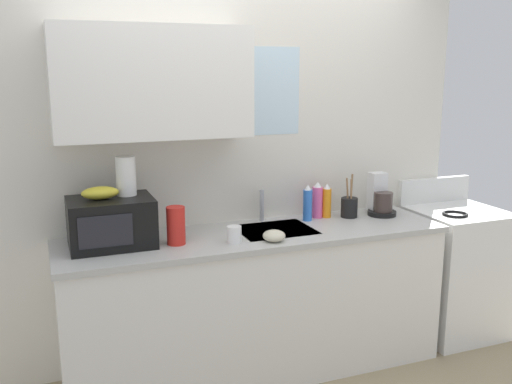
{
  "coord_description": "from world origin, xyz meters",
  "views": [
    {
      "loc": [
        -1.19,
        -3.06,
        1.86
      ],
      "look_at": [
        0.0,
        0.0,
        1.15
      ],
      "focal_mm": 39.87,
      "sensor_mm": 36.0,
      "label": 1
    }
  ],
  "objects": [
    {
      "name": "kitchen_wall_assembly",
      "position": [
        -0.12,
        0.3,
        1.37
      ],
      "size": [
        3.12,
        0.42,
        2.5
      ],
      "color": "silver",
      "rests_on": "ground"
    },
    {
      "name": "counter_unit",
      "position": [
        0.0,
        0.0,
        0.46
      ],
      "size": [
        2.35,
        0.63,
        0.9
      ],
      "color": "white",
      "rests_on": "ground"
    },
    {
      "name": "sink_faucet",
      "position": [
        0.13,
        0.24,
        1.0
      ],
      "size": [
        0.03,
        0.03,
        0.21
      ],
      "primitive_type": "cylinder",
      "color": "#B2B5BA",
      "rests_on": "counter_unit"
    },
    {
      "name": "stove_range",
      "position": [
        1.52,
        0.0,
        0.46
      ],
      "size": [
        0.6,
        0.6,
        1.08
      ],
      "color": "white",
      "rests_on": "ground"
    },
    {
      "name": "microwave",
      "position": [
        -0.84,
        0.05,
        1.04
      ],
      "size": [
        0.46,
        0.35,
        0.27
      ],
      "color": "black",
      "rests_on": "counter_unit"
    },
    {
      "name": "banana_bunch",
      "position": [
        -0.89,
        0.05,
        1.2
      ],
      "size": [
        0.2,
        0.11,
        0.07
      ],
      "primitive_type": "ellipsoid",
      "color": "gold",
      "rests_on": "microwave"
    },
    {
      "name": "paper_towel_roll",
      "position": [
        -0.74,
        0.1,
        1.28
      ],
      "size": [
        0.11,
        0.11,
        0.22
      ],
      "primitive_type": "cylinder",
      "color": "white",
      "rests_on": "microwave"
    },
    {
      "name": "coffee_maker",
      "position": [
        0.94,
        0.11,
        1.0
      ],
      "size": [
        0.19,
        0.21,
        0.28
      ],
      "color": "black",
      "rests_on": "counter_unit"
    },
    {
      "name": "dish_soap_bottle_blue",
      "position": [
        0.41,
        0.14,
        1.01
      ],
      "size": [
        0.06,
        0.06,
        0.24
      ],
      "color": "blue",
      "rests_on": "counter_unit"
    },
    {
      "name": "dish_soap_bottle_pink",
      "position": [
        0.51,
        0.19,
        1.01
      ],
      "size": [
        0.07,
        0.07,
        0.24
      ],
      "color": "#E55999",
      "rests_on": "counter_unit"
    },
    {
      "name": "dish_soap_bottle_orange",
      "position": [
        0.57,
        0.17,
        1.01
      ],
      "size": [
        0.06,
        0.06,
        0.23
      ],
      "color": "orange",
      "rests_on": "counter_unit"
    },
    {
      "name": "cereal_canister",
      "position": [
        -0.5,
        -0.05,
        1.01
      ],
      "size": [
        0.1,
        0.1,
        0.21
      ],
      "primitive_type": "cylinder",
      "color": "red",
      "rests_on": "counter_unit"
    },
    {
      "name": "mug_white",
      "position": [
        -0.19,
        -0.14,
        0.95
      ],
      "size": [
        0.08,
        0.08,
        0.09
      ],
      "primitive_type": "cylinder",
      "color": "white",
      "rests_on": "counter_unit"
    },
    {
      "name": "utensil_crock",
      "position": [
        0.71,
        0.12,
        0.97
      ],
      "size": [
        0.11,
        0.11,
        0.29
      ],
      "color": "black",
      "rests_on": "counter_unit"
    },
    {
      "name": "small_bowl",
      "position": [
        0.03,
        -0.2,
        0.93
      ],
      "size": [
        0.13,
        0.13,
        0.06
      ],
      "primitive_type": "ellipsoid",
      "color": "beige",
      "rests_on": "counter_unit"
    }
  ]
}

